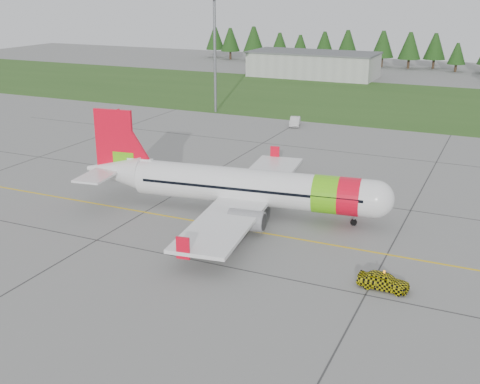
% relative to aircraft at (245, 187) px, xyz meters
% --- Properties ---
extents(ground, '(320.00, 320.00, 0.00)m').
position_rel_aircraft_xyz_m(ground, '(5.46, -12.08, -2.88)').
color(ground, gray).
rests_on(ground, ground).
extents(aircraft, '(32.89, 30.54, 9.98)m').
position_rel_aircraft_xyz_m(aircraft, '(0.00, 0.00, 0.00)').
color(aircraft, white).
rests_on(aircraft, ground).
extents(follow_me_car, '(1.41, 1.65, 3.99)m').
position_rel_aircraft_xyz_m(follow_me_car, '(16.44, -10.52, -0.88)').
color(follow_me_car, yellow).
rests_on(follow_me_car, ground).
extents(service_van, '(1.94, 1.87, 4.59)m').
position_rel_aircraft_xyz_m(service_van, '(-9.18, 41.09, -0.58)').
color(service_van, silver).
rests_on(service_van, ground).
extents(grass_strip, '(320.00, 50.00, 0.03)m').
position_rel_aircraft_xyz_m(grass_strip, '(5.46, 69.92, -2.86)').
color(grass_strip, '#30561E').
rests_on(grass_strip, ground).
extents(taxi_guideline, '(120.00, 0.25, 0.02)m').
position_rel_aircraft_xyz_m(taxi_guideline, '(5.46, -4.08, -2.87)').
color(taxi_guideline, gold).
rests_on(taxi_guideline, ground).
extents(hangar_west, '(32.00, 14.00, 6.00)m').
position_rel_aircraft_xyz_m(hangar_west, '(-24.54, 97.92, 0.12)').
color(hangar_west, '#A8A8A3').
rests_on(hangar_west, ground).
extents(floodlight_mast, '(0.50, 0.50, 20.00)m').
position_rel_aircraft_xyz_m(floodlight_mast, '(-26.54, 45.92, 7.12)').
color(floodlight_mast, slate).
rests_on(floodlight_mast, ground).
extents(treeline, '(160.00, 8.00, 10.00)m').
position_rel_aircraft_xyz_m(treeline, '(5.46, 125.92, 2.12)').
color(treeline, '#1C3F14').
rests_on(treeline, ground).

